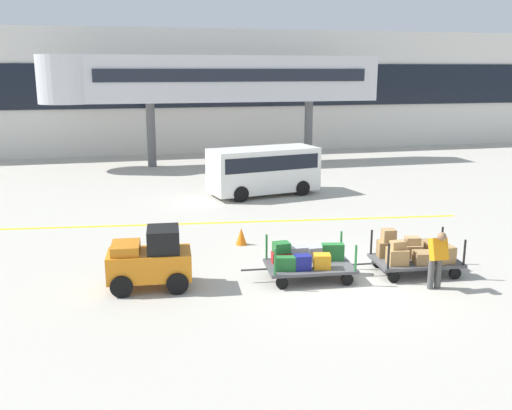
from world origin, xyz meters
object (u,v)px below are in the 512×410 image
(baggage_cart_lead, at_px, (307,261))
(baggage_cart_middle, at_px, (414,254))
(baggage_handler, at_px, (437,257))
(baggage_tug, at_px, (151,260))
(shuttle_van, at_px, (264,168))
(safety_cone_near, at_px, (241,236))

(baggage_cart_lead, xyz_separation_m, baggage_cart_middle, (2.99, -0.30, 0.05))
(baggage_handler, bearing_deg, baggage_cart_lead, 152.49)
(baggage_tug, relative_size, baggage_cart_middle, 0.72)
(baggage_cart_lead, distance_m, shuttle_van, 10.67)
(shuttle_van, xyz_separation_m, safety_cone_near, (-2.57, -7.12, -0.96))
(baggage_cart_lead, relative_size, baggage_handler, 1.95)
(shuttle_van, bearing_deg, baggage_cart_lead, -98.23)
(baggage_cart_middle, xyz_separation_m, baggage_handler, (-0.04, -1.23, 0.32))
(baggage_tug, relative_size, baggage_handler, 1.40)
(baggage_cart_lead, relative_size, baggage_cart_middle, 1.00)
(baggage_cart_lead, xyz_separation_m, baggage_handler, (2.95, -1.54, 0.36))
(baggage_tug, distance_m, baggage_cart_lead, 4.10)
(baggage_tug, relative_size, baggage_cart_lead, 0.72)
(baggage_tug, xyz_separation_m, shuttle_van, (5.61, 10.22, 0.48))
(safety_cone_near, bearing_deg, shuttle_van, 70.14)
(baggage_cart_middle, relative_size, shuttle_van, 0.60)
(baggage_tug, bearing_deg, baggage_cart_middle, -4.95)
(baggage_cart_middle, height_order, safety_cone_near, baggage_cart_middle)
(baggage_handler, relative_size, shuttle_van, 0.31)
(baggage_cart_middle, xyz_separation_m, shuttle_van, (-1.47, 10.84, 0.68))
(baggage_cart_middle, relative_size, baggage_handler, 1.95)
(baggage_tug, xyz_separation_m, baggage_cart_lead, (4.08, -0.31, -0.25))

